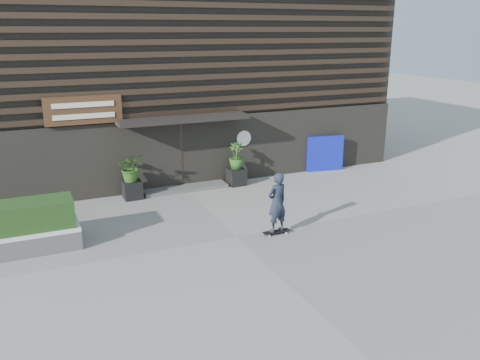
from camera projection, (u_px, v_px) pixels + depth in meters
name	position (u px, v px, depth m)	size (l,w,h in m)	color
ground	(237.00, 237.00, 13.61)	(80.00, 80.00, 0.00)	gray
entrance_step	(185.00, 188.00, 17.61)	(3.00, 0.80, 0.12)	#4E4E4C
planter_pot_left	(132.00, 190.00, 16.64)	(0.60, 0.60, 0.60)	black
bamboo_left	(131.00, 167.00, 16.41)	(0.86, 0.75, 0.96)	#2D591E
planter_pot_right	(236.00, 177.00, 18.10)	(0.60, 0.60, 0.60)	black
bamboo_right	(236.00, 156.00, 17.88)	(0.54, 0.54, 0.96)	#2D591E
raised_bed	(8.00, 243.00, 12.61)	(3.50, 1.20, 0.50)	#4A4A48
snow_layer	(7.00, 233.00, 12.52)	(3.50, 1.20, 0.08)	white
hedge	(4.00, 218.00, 12.41)	(3.30, 1.00, 0.70)	#1A3714
blue_tarp	(325.00, 153.00, 19.79)	(1.51, 0.12, 1.42)	#0D17B0
building	(144.00, 65.00, 21.16)	(18.00, 11.00, 8.00)	black
skateboarder	(277.00, 203.00, 13.52)	(0.78, 0.53, 1.78)	black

